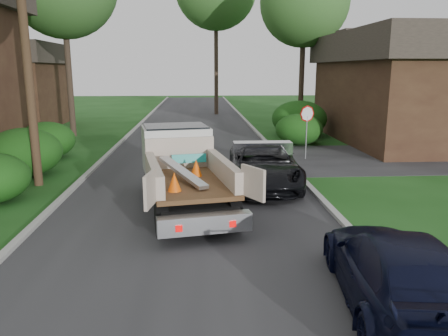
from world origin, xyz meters
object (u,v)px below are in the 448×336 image
stop_sign (307,121)px  tree_right_far (304,2)px  utility_pole (25,35)px  house_right (421,86)px  flatbed_truck (181,163)px  house_left_far (4,84)px  navy_suv (398,271)px  black_pickup (264,165)px

stop_sign → tree_right_far: 13.08m
utility_pole → house_right: utility_pole is taller
tree_right_far → flatbed_truck: tree_right_far is taller
house_left_far → navy_suv: bearing=-56.5°
house_left_far → tree_right_far: tree_right_far is taller
black_pickup → house_right: bearing=47.3°
stop_sign → utility_pole: size_ratio=0.25×
navy_suv → flatbed_truck: bearing=-52.2°
house_right → flatbed_truck: size_ratio=2.06×
house_left_far → house_right: 27.68m
stop_sign → house_right: house_right is taller
house_right → black_pickup: house_right is taller
utility_pole → flatbed_truck: 6.87m
stop_sign → house_left_far: size_ratio=0.33×
stop_sign → utility_pole: 11.91m
tree_right_far → black_pickup: 18.02m
utility_pole → black_pickup: bearing=-3.4°
stop_sign → house_right: bearing=32.7°
house_right → stop_sign: bearing=-147.3°
tree_right_far → flatbed_truck: 20.25m
utility_pole → flatbed_truck: utility_pole is taller
house_left_far → house_right: bearing=-16.8°
utility_pole → house_left_far: 18.93m
stop_sign → flatbed_truck: (-5.51, -6.22, -0.55)m
house_right → flatbed_truck: bearing=-139.9°
black_pickup → stop_sign: bearing=64.6°
house_left_far → flatbed_truck: (13.19, -19.22, -1.82)m
house_right → tree_right_far: size_ratio=1.13×
tree_right_far → black_pickup: bearing=-107.7°
house_right → navy_suv: 20.31m
flatbed_truck → black_pickup: 3.37m
utility_pole → tree_right_far: bearing=49.2°
utility_pole → navy_suv: (9.10, -8.83, -4.48)m
house_right → tree_right_far: 9.72m
stop_sign → black_pickup: stop_sign is taller
house_left_far → house_right: house_right is taller
flatbed_truck → house_left_far: bearing=114.1°
house_left_far → navy_suv: size_ratio=1.58×
utility_pole → house_right: 20.66m
black_pickup → navy_suv: black_pickup is taller
utility_pole → black_pickup: (8.04, -0.48, -4.43)m
stop_sign → flatbed_truck: stop_sign is taller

